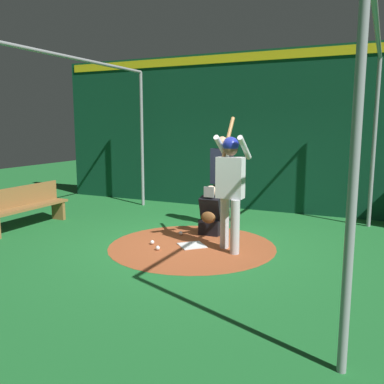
{
  "coord_description": "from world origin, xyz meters",
  "views": [
    {
      "loc": [
        6.3,
        2.93,
        2.09
      ],
      "look_at": [
        0.0,
        0.0,
        0.95
      ],
      "focal_mm": 38.87,
      "sensor_mm": 36.0,
      "label": 1
    }
  ],
  "objects_px": {
    "batter": "(230,182)",
    "baseball_0": "(181,233)",
    "catcher": "(211,215)",
    "bench": "(26,206)",
    "umpire": "(222,176)",
    "baseball_1": "(152,242)",
    "baseball_2": "(158,248)",
    "home_plate": "(192,245)"
  },
  "relations": [
    {
      "from": "batter",
      "to": "baseball_0",
      "type": "bearing_deg",
      "value": -113.66
    },
    {
      "from": "catcher",
      "to": "bench",
      "type": "distance_m",
      "value": 3.77
    },
    {
      "from": "umpire",
      "to": "baseball_1",
      "type": "relative_size",
      "value": 24.97
    },
    {
      "from": "bench",
      "to": "baseball_1",
      "type": "xyz_separation_m",
      "value": [
        -0.02,
        2.94,
        -0.41
      ]
    },
    {
      "from": "baseball_1",
      "to": "umpire",
      "type": "bearing_deg",
      "value": 159.39
    },
    {
      "from": "baseball_1",
      "to": "baseball_2",
      "type": "xyz_separation_m",
      "value": [
        0.25,
        0.26,
        0.0
      ]
    },
    {
      "from": "batter",
      "to": "baseball_1",
      "type": "xyz_separation_m",
      "value": [
        0.25,
        -1.34,
        -1.12
      ]
    },
    {
      "from": "home_plate",
      "to": "baseball_2",
      "type": "bearing_deg",
      "value": -41.23
    },
    {
      "from": "umpire",
      "to": "bench",
      "type": "bearing_deg",
      "value": -64.23
    },
    {
      "from": "home_plate",
      "to": "bench",
      "type": "bearing_deg",
      "value": -86.14
    },
    {
      "from": "home_plate",
      "to": "baseball_1",
      "type": "bearing_deg",
      "value": -71.94
    },
    {
      "from": "catcher",
      "to": "baseball_0",
      "type": "height_order",
      "value": "catcher"
    },
    {
      "from": "catcher",
      "to": "baseball_2",
      "type": "xyz_separation_m",
      "value": [
        1.33,
        -0.42,
        -0.33
      ]
    },
    {
      "from": "bench",
      "to": "baseball_1",
      "type": "bearing_deg",
      "value": 90.48
    },
    {
      "from": "catcher",
      "to": "umpire",
      "type": "bearing_deg",
      "value": -177.02
    },
    {
      "from": "home_plate",
      "to": "baseball_1",
      "type": "height_order",
      "value": "baseball_1"
    },
    {
      "from": "baseball_1",
      "to": "baseball_2",
      "type": "height_order",
      "value": "same"
    },
    {
      "from": "baseball_0",
      "to": "catcher",
      "type": "bearing_deg",
      "value": 122.93
    },
    {
      "from": "umpire",
      "to": "baseball_0",
      "type": "distance_m",
      "value": 1.45
    },
    {
      "from": "home_plate",
      "to": "batter",
      "type": "xyz_separation_m",
      "value": [
        -0.03,
        0.67,
        1.15
      ]
    },
    {
      "from": "umpire",
      "to": "baseball_2",
      "type": "height_order",
      "value": "umpire"
    },
    {
      "from": "baseball_0",
      "to": "baseball_1",
      "type": "relative_size",
      "value": 1.0
    },
    {
      "from": "home_plate",
      "to": "umpire",
      "type": "xyz_separation_m",
      "value": [
        -1.48,
        -0.03,
        1.04
      ]
    },
    {
      "from": "baseball_0",
      "to": "baseball_1",
      "type": "xyz_separation_m",
      "value": [
        0.76,
        -0.18,
        0.0
      ]
    },
    {
      "from": "umpire",
      "to": "baseball_2",
      "type": "distance_m",
      "value": 2.23
    },
    {
      "from": "batter",
      "to": "baseball_1",
      "type": "bearing_deg",
      "value": -79.49
    },
    {
      "from": "catcher",
      "to": "umpire",
      "type": "xyz_separation_m",
      "value": [
        -0.62,
        -0.03,
        0.68
      ]
    },
    {
      "from": "home_plate",
      "to": "baseball_2",
      "type": "distance_m",
      "value": 0.63
    },
    {
      "from": "catcher",
      "to": "baseball_1",
      "type": "relative_size",
      "value": 12.8
    },
    {
      "from": "baseball_1",
      "to": "baseball_2",
      "type": "bearing_deg",
      "value": 45.2
    },
    {
      "from": "bench",
      "to": "baseball_2",
      "type": "relative_size",
      "value": 26.33
    },
    {
      "from": "baseball_1",
      "to": "batter",
      "type": "bearing_deg",
      "value": 100.51
    },
    {
      "from": "bench",
      "to": "baseball_0",
      "type": "bearing_deg",
      "value": 104.12
    },
    {
      "from": "home_plate",
      "to": "umpire",
      "type": "bearing_deg",
      "value": -178.88
    },
    {
      "from": "home_plate",
      "to": "umpire",
      "type": "distance_m",
      "value": 1.81
    },
    {
      "from": "batter",
      "to": "baseball_1",
      "type": "distance_m",
      "value": 1.77
    },
    {
      "from": "baseball_2",
      "to": "bench",
      "type": "bearing_deg",
      "value": -94.1
    },
    {
      "from": "umpire",
      "to": "baseball_1",
      "type": "xyz_separation_m",
      "value": [
        1.7,
        -0.64,
        -1.01
      ]
    },
    {
      "from": "batter",
      "to": "umpire",
      "type": "height_order",
      "value": "batter"
    },
    {
      "from": "batter",
      "to": "catcher",
      "type": "distance_m",
      "value": 1.33
    },
    {
      "from": "baseball_1",
      "to": "home_plate",
      "type": "bearing_deg",
      "value": 108.06
    },
    {
      "from": "batter",
      "to": "bench",
      "type": "height_order",
      "value": "batter"
    }
  ]
}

